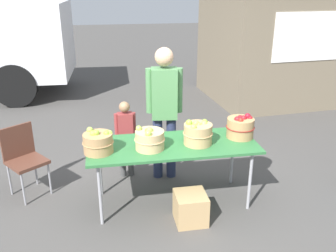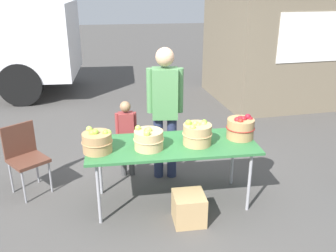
# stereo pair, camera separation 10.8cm
# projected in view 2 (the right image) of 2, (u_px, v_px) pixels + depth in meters

# --- Properties ---
(ground_plane) EXTENTS (40.00, 40.00, 0.00)m
(ground_plane) POSITION_uv_depth(u_px,v_px,m) (172.00, 201.00, 4.39)
(ground_plane) COLOR #474442
(market_table) EXTENTS (1.90, 0.76, 0.75)m
(market_table) POSITION_uv_depth(u_px,v_px,m) (172.00, 148.00, 4.14)
(market_table) COLOR #2D6B38
(market_table) RESTS_ON ground
(apple_basket_green_0) EXTENTS (0.33, 0.33, 0.26)m
(apple_basket_green_0) POSITION_uv_depth(u_px,v_px,m) (97.00, 142.00, 3.90)
(apple_basket_green_0) COLOR #A87F51
(apple_basket_green_0) RESTS_ON market_table
(apple_basket_green_1) EXTENTS (0.33, 0.33, 0.26)m
(apple_basket_green_1) POSITION_uv_depth(u_px,v_px,m) (149.00, 139.00, 3.97)
(apple_basket_green_1) COLOR tan
(apple_basket_green_1) RESTS_ON market_table
(apple_basket_green_2) EXTENTS (0.34, 0.34, 0.28)m
(apple_basket_green_2) POSITION_uv_depth(u_px,v_px,m) (197.00, 133.00, 4.07)
(apple_basket_green_2) COLOR tan
(apple_basket_green_2) RESTS_ON market_table
(apple_basket_red_0) EXTENTS (0.33, 0.33, 0.28)m
(apple_basket_red_0) POSITION_uv_depth(u_px,v_px,m) (241.00, 128.00, 4.24)
(apple_basket_red_0) COLOR #A87F51
(apple_basket_red_0) RESTS_ON market_table
(vendor_adult) EXTENTS (0.45, 0.26, 1.73)m
(vendor_adult) POSITION_uv_depth(u_px,v_px,m) (165.00, 104.00, 4.60)
(vendor_adult) COLOR #262D4C
(vendor_adult) RESTS_ON ground
(child_customer) EXTENTS (0.28, 0.15, 1.04)m
(child_customer) POSITION_uv_depth(u_px,v_px,m) (126.00, 133.00, 4.77)
(child_customer) COLOR #3F3F3F
(child_customer) RESTS_ON ground
(food_kiosk) EXTENTS (3.72, 3.17, 2.74)m
(food_kiosk) POSITION_uv_depth(u_px,v_px,m) (288.00, 35.00, 7.89)
(food_kiosk) COLOR #726651
(food_kiosk) RESTS_ON ground
(folding_chair) EXTENTS (0.56, 0.56, 0.86)m
(folding_chair) POSITION_uv_depth(u_px,v_px,m) (25.00, 153.00, 4.44)
(folding_chair) COLOR brown
(folding_chair) RESTS_ON ground
(produce_crate) EXTENTS (0.33, 0.33, 0.33)m
(produce_crate) POSITION_uv_depth(u_px,v_px,m) (189.00, 208.00, 3.96)
(produce_crate) COLOR tan
(produce_crate) RESTS_ON ground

